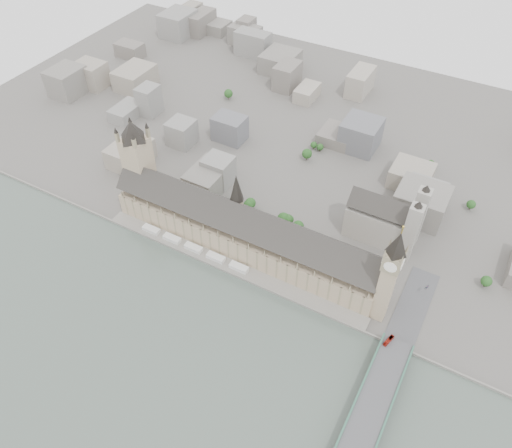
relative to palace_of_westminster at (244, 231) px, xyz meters
The scene contains 15 objects.
ground 30.06m from the palace_of_westminster, 90.00° to the right, with size 900.00×900.00×0.00m, color #595651.
river_thames 186.09m from the palace_of_westminster, 90.00° to the right, with size 600.00×600.00×0.00m, color #49564D.
embankment_wall 40.67m from the palace_of_westminster, 90.00° to the right, with size 600.00×1.50×3.00m, color slate.
river_terrace 34.80m from the palace_of_westminster, 90.00° to the right, with size 270.00×15.00×2.00m, color slate.
terrace_tents 51.60m from the palace_of_westminster, 146.28° to the right, with size 118.00×7.00×4.00m.
palace_of_westminster is the anchor object (origin of this frame).
elizabeth_tower 142.94m from the palace_of_westminster, ahead, with size 17.00×17.00×107.50m.
victoria_tower 126.41m from the palace_of_westminster, behind, with size 30.00×30.00×100.00m.
central_tower 37.14m from the palace_of_westminster, 147.79° to the left, with size 13.00×13.00×48.00m.
westminster_bridge 195.05m from the palace_of_westminster, 33.49° to the right, with size 25.00×325.00×10.25m, color #474749.
westminster_abbey 134.09m from the palace_of_westminster, 34.17° to the left, with size 68.00×36.00×64.00m.
city_skyline_inland 225.33m from the palace_of_westminster, 90.00° to the left, with size 720.00×360.00×38.00m, color gray, non-canonical shape.
park_trees 44.22m from the palace_of_westminster, 103.94° to the left, with size 110.00×30.00×15.00m, color #194518, non-canonical shape.
red_bus_north 160.38m from the palace_of_westminster, 14.32° to the right, with size 2.79×11.92×3.32m, color #AC1F13.
car_approach 169.52m from the palace_of_westminster, ahead, with size 1.84×4.52×1.31m, color gray.
Camera 1 is at (166.53, -256.57, 355.16)m, focal length 35.00 mm.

